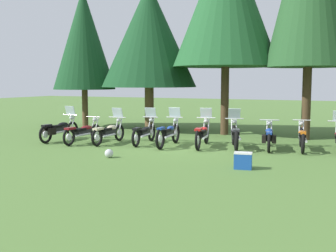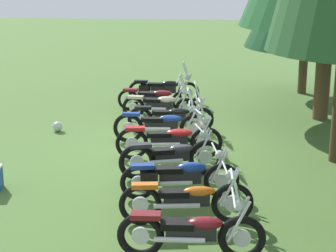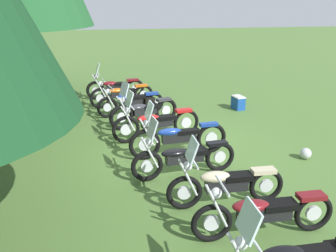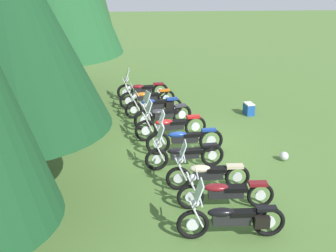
{
  "view_description": "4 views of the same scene",
  "coord_description": "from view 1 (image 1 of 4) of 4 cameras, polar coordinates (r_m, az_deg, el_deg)",
  "views": [
    {
      "loc": [
        5.78,
        -14.24,
        2.39
      ],
      "look_at": [
        -0.75,
        0.08,
        0.71
      ],
      "focal_mm": 45.02,
      "sensor_mm": 36.0,
      "label": 1
    },
    {
      "loc": [
        12.68,
        1.54,
        4.09
      ],
      "look_at": [
        0.74,
        0.07,
        0.81
      ],
      "focal_mm": 59.74,
      "sensor_mm": 36.0,
      "label": 2
    },
    {
      "loc": [
        -8.51,
        1.47,
        3.57
      ],
      "look_at": [
        0.01,
        -0.11,
        0.57
      ],
      "focal_mm": 39.03,
      "sensor_mm": 36.0,
      "label": 3
    },
    {
      "loc": [
        -13.32,
        1.08,
        5.66
      ],
      "look_at": [
        0.3,
        0.2,
        0.58
      ],
      "focal_mm": 48.07,
      "sensor_mm": 36.0,
      "label": 4
    }
  ],
  "objects": [
    {
      "name": "motorcycle_5",
      "position": [
        15.37,
        4.72,
        -1.02
      ],
      "size": [
        0.75,
        2.42,
        1.38
      ],
      "rotation": [
        0.0,
        0.0,
        1.73
      ],
      "color": "black",
      "rests_on": "ground_plane"
    },
    {
      "name": "pine_tree_1",
      "position": [
        20.62,
        -2.6,
        12.19
      ],
      "size": [
        4.57,
        4.57,
        7.08
      ],
      "color": "brown",
      "rests_on": "ground_plane"
    },
    {
      "name": "motorcycle_3",
      "position": [
        16.07,
        -3.2,
        -0.84
      ],
      "size": [
        0.64,
        2.31,
        1.35
      ],
      "rotation": [
        0.0,
        0.0,
        1.68
      ],
      "color": "black",
      "rests_on": "ground_plane"
    },
    {
      "name": "motorcycle_6",
      "position": [
        15.2,
        9.07,
        -1.22
      ],
      "size": [
        0.94,
        2.13,
        1.39
      ],
      "rotation": [
        0.0,
        0.0,
        1.9
      ],
      "color": "black",
      "rests_on": "ground_plane"
    },
    {
      "name": "dropped_helmet",
      "position": [
        13.33,
        -8.0,
        -3.69
      ],
      "size": [
        0.27,
        0.27,
        0.27
      ],
      "primitive_type": "sphere",
      "color": "silver",
      "rests_on": "ground_plane"
    },
    {
      "name": "pine_tree_0",
      "position": [
        22.41,
        -11.36,
        11.47
      ],
      "size": [
        3.18,
        3.18,
        7.11
      ],
      "color": "#4C3823",
      "rests_on": "ground_plane"
    },
    {
      "name": "motorcycle_2",
      "position": [
        16.3,
        -7.97,
        -0.75
      ],
      "size": [
        0.77,
        2.2,
        1.34
      ],
      "rotation": [
        0.0,
        0.0,
        1.56
      ],
      "color": "black",
      "rests_on": "ground_plane"
    },
    {
      "name": "motorcycle_0",
      "position": [
        17.4,
        -14.53,
        -0.41
      ],
      "size": [
        0.7,
        2.36,
        1.36
      ],
      "rotation": [
        0.0,
        0.0,
        1.56
      ],
      "color": "black",
      "rests_on": "ground_plane"
    },
    {
      "name": "picnic_cooler",
      "position": [
        11.69,
        10.13,
        -4.63
      ],
      "size": [
        0.53,
        0.38,
        0.46
      ],
      "color": "#19479E",
      "rests_on": "ground_plane"
    },
    {
      "name": "motorcycle_7",
      "position": [
        15.16,
        13.53,
        -1.42
      ],
      "size": [
        0.85,
        2.22,
        0.99
      ],
      "rotation": [
        0.0,
        0.0,
        1.76
      ],
      "color": "black",
      "rests_on": "ground_plane"
    },
    {
      "name": "motorcycle_1",
      "position": [
        16.62,
        -11.41,
        -0.76
      ],
      "size": [
        0.64,
        2.35,
        0.98
      ],
      "rotation": [
        0.0,
        0.0,
        1.55
      ],
      "color": "black",
      "rests_on": "ground_plane"
    },
    {
      "name": "motorcycle_4",
      "position": [
        15.51,
        0.1,
        -0.96
      ],
      "size": [
        0.65,
        2.42,
        1.39
      ],
      "rotation": [
        0.0,
        0.0,
        1.65
      ],
      "color": "black",
      "rests_on": "ground_plane"
    },
    {
      "name": "ground_plane",
      "position": [
        15.56,
        2.41,
        -2.74
      ],
      "size": [
        80.0,
        80.0,
        0.0
      ],
      "primitive_type": "plane",
      "color": "#4C7033"
    },
    {
      "name": "motorcycle_8",
      "position": [
        15.27,
        17.7,
        -1.51
      ],
      "size": [
        0.65,
        2.26,
        1.01
      ],
      "rotation": [
        0.0,
        0.0,
        1.73
      ],
      "color": "black",
      "rests_on": "ground_plane"
    }
  ]
}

